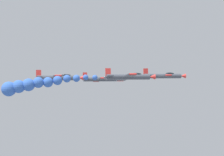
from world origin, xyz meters
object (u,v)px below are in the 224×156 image
airplane_lead (163,76)px  airplane_left_inner (102,79)px  airplane_right_inner (129,77)px  airplane_left_outer (59,78)px

airplane_lead → airplane_left_inner: airplane_lead is taller
airplane_left_inner → airplane_right_inner: airplane_right_inner is taller
airplane_left_inner → airplane_left_outer: airplane_left_outer is taller
airplane_left_outer → airplane_right_inner: bearing=53.1°
airplane_lead → airplane_right_inner: airplane_lead is taller
airplane_lead → airplane_left_inner: bearing=-135.1°
airplane_lead → airplane_right_inner: 14.81m
airplane_right_inner → airplane_left_outer: (-9.81, -13.08, -0.29)m
airplane_lead → airplane_left_outer: 24.23m
airplane_lead → airplane_left_inner: size_ratio=1.00×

